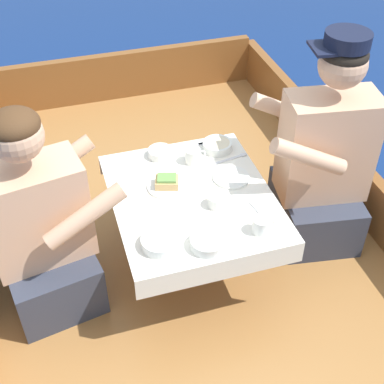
{
  "coord_description": "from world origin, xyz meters",
  "views": [
    {
      "loc": [
        -0.51,
        -1.76,
        2.17
      ],
      "look_at": [
        0.0,
        -0.1,
        0.7
      ],
      "focal_mm": 50.0,
      "sensor_mm": 36.0,
      "label": 1
    }
  ],
  "objects": [
    {
      "name": "bowl_port_far",
      "position": [
        -0.03,
        -0.4,
        0.71
      ],
      "size": [
        0.14,
        0.14,
        0.04
      ],
      "color": "silver",
      "rests_on": "cockpit_table"
    },
    {
      "name": "boat_deck",
      "position": [
        0.0,
        0.0,
        0.13
      ],
      "size": [
        1.95,
        3.17,
        0.27
      ],
      "primitive_type": "cube",
      "color": "#9E6B38",
      "rests_on": "ground_plane"
    },
    {
      "name": "sandwich",
      "position": [
        -0.09,
        -0.01,
        0.72
      ],
      "size": [
        0.12,
        0.1,
        0.05
      ],
      "rotation": [
        0.0,
        0.0,
        -0.29
      ],
      "color": "tan",
      "rests_on": "plate_sandwich"
    },
    {
      "name": "bowl_port_near",
      "position": [
        0.22,
        0.2,
        0.71
      ],
      "size": [
        0.14,
        0.14,
        0.04
      ],
      "color": "silver",
      "rests_on": "cockpit_table"
    },
    {
      "name": "coffee_cup_port",
      "position": [
        0.07,
        0.13,
        0.72
      ],
      "size": [
        0.1,
        0.07,
        0.07
      ],
      "color": "silver",
      "rests_on": "cockpit_table"
    },
    {
      "name": "bow_coaming",
      "position": [
        0.0,
        1.55,
        0.43
      ],
      "size": [
        1.83,
        0.06,
        0.32
      ],
      "primitive_type": "cube",
      "color": "brown",
      "rests_on": "boat_deck"
    },
    {
      "name": "coffee_cup_starboard",
      "position": [
        0.2,
        -0.38,
        0.72
      ],
      "size": [
        0.1,
        0.07,
        0.07
      ],
      "color": "silver",
      "rests_on": "cockpit_table"
    },
    {
      "name": "bowl_center_far",
      "position": [
        -0.06,
        0.22,
        0.71
      ],
      "size": [
        0.11,
        0.11,
        0.04
      ],
      "color": "silver",
      "rests_on": "cockpit_table"
    },
    {
      "name": "plate_bread",
      "position": [
        0.2,
        -0.03,
        0.69
      ],
      "size": [
        0.17,
        0.17,
        0.01
      ],
      "color": "silver",
      "rests_on": "cockpit_table"
    },
    {
      "name": "ground_plane",
      "position": [
        0.0,
        0.0,
        0.0
      ],
      "size": [
        60.0,
        60.0,
        0.0
      ],
      "primitive_type": "plane",
      "color": "navy"
    },
    {
      "name": "utensil_spoon_center",
      "position": [
        0.27,
        0.11,
        0.69
      ],
      "size": [
        0.17,
        0.04,
        0.01
      ],
      "rotation": [
        0.0,
        0.0,
        0.18
      ],
      "color": "silver",
      "rests_on": "cockpit_table"
    },
    {
      "name": "coffee_cup_center",
      "position": [
        0.08,
        -0.19,
        0.71
      ],
      "size": [
        0.1,
        0.08,
        0.05
      ],
      "color": "silver",
      "rests_on": "cockpit_table"
    },
    {
      "name": "bowl_starboard_near",
      "position": [
        -0.2,
        -0.35,
        0.71
      ],
      "size": [
        0.15,
        0.15,
        0.04
      ],
      "color": "silver",
      "rests_on": "cockpit_table"
    },
    {
      "name": "cockpit_table",
      "position": [
        0.0,
        -0.1,
        0.64
      ],
      "size": [
        0.68,
        0.8,
        0.42
      ],
      "color": "#B2B2B7",
      "rests_on": "boat_deck"
    },
    {
      "name": "gunwale_starboard",
      "position": [
        0.94,
        0.0,
        0.41
      ],
      "size": [
        0.06,
        3.17,
        0.28
      ],
      "primitive_type": "cube",
      "color": "brown",
      "rests_on": "boat_deck"
    },
    {
      "name": "person_starboard",
      "position": [
        0.64,
        -0.06,
        0.69
      ],
      "size": [
        0.57,
        0.51,
        1.05
      ],
      "rotation": [
        0.0,
        0.0,
        2.99
      ],
      "color": "#333847",
      "rests_on": "boat_deck"
    },
    {
      "name": "person_port",
      "position": [
        -0.64,
        -0.09,
        0.64
      ],
      "size": [
        0.57,
        0.52,
        0.95
      ],
      "rotation": [
        0.0,
        0.0,
        0.18
      ],
      "color": "#333847",
      "rests_on": "boat_deck"
    },
    {
      "name": "plate_sandwich",
      "position": [
        -0.09,
        -0.01,
        0.69
      ],
      "size": [
        0.17,
        0.17,
        0.01
      ],
      "color": "silver",
      "rests_on": "cockpit_table"
    },
    {
      "name": "utensil_knife_starboard",
      "position": [
        0.24,
        -0.29,
        0.69
      ],
      "size": [
        0.04,
        0.17,
        0.0
      ],
      "rotation": [
        0.0,
        0.0,
        1.74
      ],
      "color": "silver",
      "rests_on": "cockpit_table"
    },
    {
      "name": "utensil_fork_port",
      "position": [
        0.11,
        0.25,
        0.69
      ],
      "size": [
        0.17,
        0.03,
        0.0
      ],
      "rotation": [
        0.0,
        0.0,
        0.1
      ],
      "color": "silver",
      "rests_on": "cockpit_table"
    }
  ]
}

